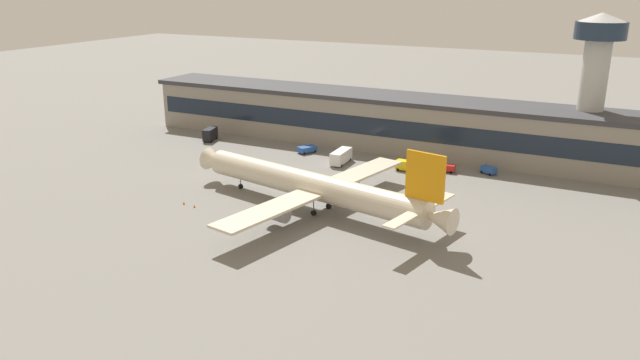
{
  "coord_description": "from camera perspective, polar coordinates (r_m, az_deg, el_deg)",
  "views": [
    {
      "loc": [
        55.18,
        -104.69,
        44.73
      ],
      "look_at": [
        0.35,
        3.11,
        5.0
      ],
      "focal_mm": 34.94,
      "sensor_mm": 36.0,
      "label": 1
    }
  ],
  "objects": [
    {
      "name": "traffic_cone_1",
      "position": [
        131.04,
        -12.36,
        -2.07
      ],
      "size": [
        0.49,
        0.49,
        0.61
      ],
      "primitive_type": "cone",
      "color": "#F2590C",
      "rests_on": "ground_plane"
    },
    {
      "name": "control_tower",
      "position": [
        161.15,
        23.85,
        8.8
      ],
      "size": [
        11.55,
        11.55,
        36.86
      ],
      "color": "#B7B7B2",
      "rests_on": "ground_plane"
    },
    {
      "name": "stair_truck",
      "position": [
        180.53,
        -10.02,
        4.21
      ],
      "size": [
        3.89,
        6.42,
        3.55
      ],
      "color": "black",
      "rests_on": "ground_plane"
    },
    {
      "name": "ground_plane",
      "position": [
        126.51,
        -0.78,
        -2.52
      ],
      "size": [
        600.0,
        600.0,
        0.0
      ],
      "primitive_type": "plane",
      "color": "slate"
    },
    {
      "name": "terminal_building",
      "position": [
        169.76,
        7.34,
        5.26
      ],
      "size": [
        151.81,
        16.71,
        14.33
      ],
      "color": "gray",
      "rests_on": "ground_plane"
    },
    {
      "name": "crew_van",
      "position": [
        150.95,
        7.91,
        1.35
      ],
      "size": [
        5.34,
        2.57,
        2.55
      ],
      "color": "yellow",
      "rests_on": "ground_plane"
    },
    {
      "name": "baggage_tug",
      "position": [
        152.62,
        15.21,
        0.91
      ],
      "size": [
        4.11,
        3.37,
        1.85
      ],
      "color": "#2651A5",
      "rests_on": "ground_plane"
    },
    {
      "name": "fuel_truck",
      "position": [
        155.82,
        1.96,
        2.21
      ],
      "size": [
        3.23,
        8.53,
        3.35
      ],
      "color": "white",
      "rests_on": "ground_plane"
    },
    {
      "name": "traffic_cone_0",
      "position": [
        128.89,
        -11.43,
        -2.37
      ],
      "size": [
        0.45,
        0.45,
        0.57
      ],
      "primitive_type": "cone",
      "color": "#F2590C",
      "rests_on": "ground_plane"
    },
    {
      "name": "pushback_tractor",
      "position": [
        165.28,
        -1.23,
        2.86
      ],
      "size": [
        4.5,
        5.46,
        1.75
      ],
      "color": "#2651A5",
      "rests_on": "ground_plane"
    },
    {
      "name": "airliner",
      "position": [
        123.36,
        -0.51,
        -0.58
      ],
      "size": [
        61.41,
        53.05,
        16.25
      ],
      "color": "beige",
      "rests_on": "ground_plane"
    },
    {
      "name": "follow_me_car",
      "position": [
        151.95,
        11.4,
        1.13
      ],
      "size": [
        4.53,
        2.29,
        1.85
      ],
      "color": "red",
      "rests_on": "ground_plane"
    }
  ]
}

